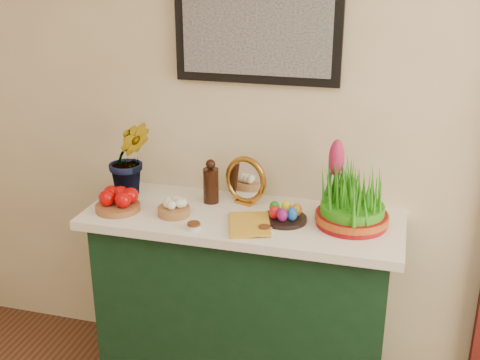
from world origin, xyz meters
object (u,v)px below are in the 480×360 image
(sideboard, at_px, (243,305))
(mirror, at_px, (246,181))
(hyacinth_green, at_px, (129,146))
(book, at_px, (229,224))
(wheatgrass_sabzeh, at_px, (353,201))

(sideboard, bearing_deg, mirror, 100.26)
(hyacinth_green, distance_m, mirror, 0.57)
(mirror, xyz_separation_m, book, (0.00, -0.28, -0.09))
(wheatgrass_sabzeh, bearing_deg, sideboard, -178.19)
(wheatgrass_sabzeh, bearing_deg, book, -161.66)
(hyacinth_green, bearing_deg, wheatgrass_sabzeh, -33.64)
(sideboard, relative_size, mirror, 5.77)
(hyacinth_green, relative_size, mirror, 2.15)
(sideboard, xyz_separation_m, book, (-0.02, -0.15, 0.48))
(mirror, xyz_separation_m, wheatgrass_sabzeh, (0.50, -0.12, 0.00))
(sideboard, xyz_separation_m, hyacinth_green, (-0.57, 0.08, 0.71))
(sideboard, xyz_separation_m, wheatgrass_sabzeh, (0.47, 0.01, 0.58))
(book, bearing_deg, hyacinth_green, 140.53)
(mirror, relative_size, book, 0.99)
(sideboard, relative_size, book, 5.72)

